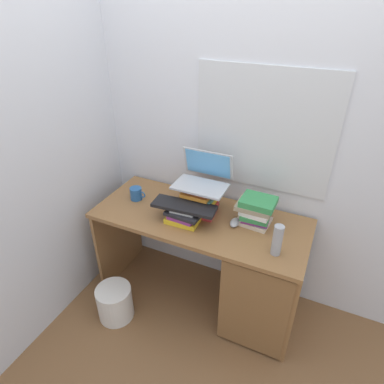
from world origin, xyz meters
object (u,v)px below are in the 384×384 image
(wastebasket, at_px, (115,302))
(water_bottle, at_px, (277,240))
(book_stack_side, at_px, (256,211))
(book_stack_keyboard_riser, at_px, (184,215))
(laptop, at_px, (203,177))
(keyboard, at_px, (184,206))
(mug, at_px, (136,194))
(desk, at_px, (248,273))
(computer_mouse, at_px, (235,222))
(book_stack_tall, at_px, (200,201))

(wastebasket, bearing_deg, water_bottle, 15.24)
(water_bottle, height_order, wastebasket, water_bottle)
(wastebasket, bearing_deg, book_stack_side, 31.48)
(book_stack_keyboard_riser, height_order, laptop, laptop)
(wastebasket, bearing_deg, book_stack_keyboard_riser, 39.78)
(book_stack_keyboard_riser, xyz_separation_m, keyboard, (0.00, 0.00, 0.07))
(water_bottle, bearing_deg, mug, 171.42)
(book_stack_keyboard_riser, bearing_deg, desk, 8.42)
(mug, xyz_separation_m, water_bottle, (1.06, -0.16, 0.05))
(computer_mouse, bearing_deg, mug, -179.63)
(computer_mouse, height_order, wastebasket, computer_mouse)
(desk, height_order, water_bottle, water_bottle)
(computer_mouse, bearing_deg, wastebasket, -148.45)
(book_stack_keyboard_riser, relative_size, keyboard, 0.58)
(mug, distance_m, water_bottle, 1.07)
(desk, bearing_deg, book_stack_keyboard_riser, -171.58)
(keyboard, distance_m, water_bottle, 0.62)
(book_stack_keyboard_riser, xyz_separation_m, computer_mouse, (0.32, 0.11, -0.03))
(desk, bearing_deg, book_stack_side, 99.32)
(keyboard, height_order, mug, keyboard)
(book_stack_keyboard_riser, xyz_separation_m, water_bottle, (0.62, -0.06, 0.05))
(book_stack_tall, distance_m, laptop, 0.17)
(computer_mouse, distance_m, mug, 0.76)
(keyboard, height_order, water_bottle, water_bottle)
(book_stack_keyboard_riser, relative_size, water_bottle, 1.23)
(book_stack_keyboard_riser, height_order, mug, book_stack_keyboard_riser)
(laptop, distance_m, water_bottle, 0.65)
(desk, relative_size, book_stack_keyboard_riser, 6.03)
(laptop, relative_size, water_bottle, 1.79)
(computer_mouse, bearing_deg, book_stack_tall, 171.48)
(book_stack_side, relative_size, wastebasket, 0.92)
(book_stack_keyboard_riser, distance_m, book_stack_side, 0.47)
(computer_mouse, xyz_separation_m, wastebasket, (-0.72, -0.45, -0.65))
(desk, xyz_separation_m, mug, (-0.89, 0.03, 0.40))
(computer_mouse, distance_m, wastebasket, 1.07)
(book_stack_keyboard_riser, bearing_deg, keyboard, 19.89)
(mug, relative_size, water_bottle, 0.63)
(computer_mouse, bearing_deg, laptop, 159.91)
(keyboard, relative_size, water_bottle, 2.13)
(book_stack_keyboard_riser, xyz_separation_m, book_stack_side, (0.43, 0.18, 0.05))
(laptop, bearing_deg, book_stack_side, -4.47)
(book_stack_tall, distance_m, keyboard, 0.16)
(water_bottle, xyz_separation_m, wastebasket, (-1.03, -0.28, -0.73))
(desk, relative_size, laptop, 4.15)
(book_stack_side, relative_size, keyboard, 0.58)
(desk, bearing_deg, computer_mouse, 163.30)
(book_stack_keyboard_riser, xyz_separation_m, laptop, (0.05, 0.21, 0.20))
(desk, xyz_separation_m, book_stack_tall, (-0.40, 0.08, 0.44))
(book_stack_tall, relative_size, keyboard, 0.59)
(book_stack_keyboard_riser, xyz_separation_m, mug, (-0.44, 0.10, -0.00))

